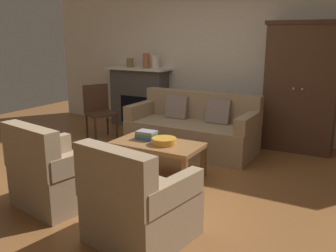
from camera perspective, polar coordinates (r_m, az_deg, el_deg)
name	(u,v)px	position (r m, az deg, el deg)	size (l,w,h in m)	color
ground_plane	(141,179)	(4.54, -4.14, -8.26)	(9.60, 9.60, 0.00)	brown
back_wall	(222,54)	(6.49, 8.35, 11.04)	(7.20, 0.10, 2.80)	silver
fireplace	(139,96)	(7.07, -4.48, 4.58)	(1.26, 0.48, 1.12)	#4C4947
armoire	(301,87)	(5.84, 19.96, 5.71)	(1.06, 0.57, 1.91)	#472D1E
couch	(193,130)	(5.58, 3.86, -0.58)	(1.93, 0.87, 0.86)	#937A5B
coffee_table	(157,147)	(4.56, -1.65, -3.24)	(1.10, 0.60, 0.42)	olive
fruit_bowl	(164,141)	(4.46, -0.61, -2.35)	(0.30, 0.30, 0.08)	orange
book_stack	(146,135)	(4.68, -3.36, -1.40)	(0.25, 0.18, 0.11)	#38569E
mantel_vase_bronze	(130,63)	(7.08, -5.89, 9.74)	(0.13, 0.13, 0.17)	olive
mantel_vase_terracotta	(146,61)	(6.88, -3.41, 10.09)	(0.13, 0.13, 0.27)	#A86042
mantel_vase_cream	(155,62)	(6.77, -1.96, 9.92)	(0.14, 0.14, 0.24)	beige
armchair_near_left	(56,175)	(3.97, -16.92, -7.27)	(0.89, 0.89, 0.88)	#997F60
armchair_near_right	(138,206)	(3.17, -4.67, -12.22)	(0.88, 0.88, 0.88)	#997F60
side_chair_wooden	(99,108)	(6.32, -10.67, 2.76)	(0.59, 0.59, 0.90)	#472D1E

